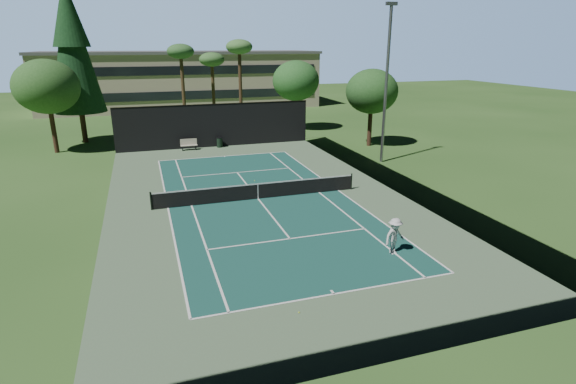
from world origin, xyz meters
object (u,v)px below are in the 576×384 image
object	(u,v)px
tennis_net	(258,191)
tennis_ball_a	(299,312)
player	(395,236)
tennis_ball_c	(255,181)
tennis_ball_d	(193,193)
park_bench	(189,144)
trash_bin	(220,142)
tennis_ball_b	(252,189)

from	to	relation	value
tennis_net	tennis_ball_a	size ratio (longest dim) A/B	215.21
player	tennis_ball_c	bearing A→B (deg)	87.49
tennis_ball_d	park_bench	world-z (taller)	park_bench
tennis_ball_c	tennis_ball_d	distance (m)	4.73
tennis_net	player	xyz separation A→B (m)	(4.06, -9.42, 0.31)
tennis_net	player	size ratio (longest dim) A/B	7.42
tennis_net	trash_bin	distance (m)	15.61
tennis_ball_a	tennis_ball_b	size ratio (longest dim) A/B	0.81
tennis_ball_a	tennis_ball_d	size ratio (longest dim) A/B	0.89
tennis_ball_c	park_bench	xyz separation A→B (m)	(-3.34, 11.51, 0.51)
tennis_net	tennis_ball_a	xyz separation A→B (m)	(-1.71, -12.67, -0.53)
player	tennis_ball_c	xyz separation A→B (m)	(-3.33, 13.24, -0.84)
park_bench	tennis_net	bearing A→B (deg)	-80.31
tennis_ball_d	tennis_ball_c	bearing A→B (deg)	18.91
player	trash_bin	distance (m)	25.31
tennis_net	park_bench	world-z (taller)	tennis_net
tennis_ball_c	trash_bin	distance (m)	11.80
tennis_ball_b	tennis_ball_c	distance (m)	1.83
tennis_ball_b	tennis_ball_d	world-z (taller)	tennis_ball_b
park_bench	trash_bin	xyz separation A→B (m)	(2.88, 0.28, -0.07)
player	tennis_ball_b	distance (m)	12.19
tennis_net	tennis_ball_c	bearing A→B (deg)	79.23
player	tennis_ball_a	size ratio (longest dim) A/B	29.02
tennis_ball_c	trash_bin	bearing A→B (deg)	92.27
tennis_ball_b	tennis_ball_c	world-z (taller)	tennis_ball_b
player	tennis_ball_d	xyz separation A→B (m)	(-7.80, 11.71, -0.84)
player	tennis_ball_b	xyz separation A→B (m)	(-3.93, 11.51, -0.83)
tennis_ball_c	tennis_ball_d	world-z (taller)	tennis_ball_d
tennis_net	park_bench	distance (m)	15.55
tennis_net	park_bench	xyz separation A→B (m)	(-2.62, 15.32, -0.01)
player	park_bench	bearing A→B (deg)	88.46
tennis_ball_b	trash_bin	xyz separation A→B (m)	(0.13, 13.51, 0.44)
tennis_ball_d	park_bench	size ratio (longest dim) A/B	0.04
tennis_ball_c	tennis_ball_b	bearing A→B (deg)	-109.12
tennis_ball_d	tennis_ball_a	bearing A→B (deg)	-82.25
tennis_ball_a	tennis_ball_b	distance (m)	14.87
player	park_bench	world-z (taller)	player
tennis_ball_a	park_bench	size ratio (longest dim) A/B	0.04
park_bench	trash_bin	world-z (taller)	park_bench
player	tennis_ball_d	size ratio (longest dim) A/B	25.90
player	tennis_ball_d	world-z (taller)	player
tennis_ball_b	tennis_ball_c	bearing A→B (deg)	70.88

